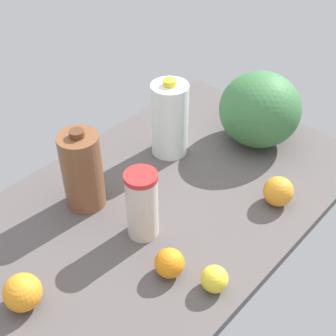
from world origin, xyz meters
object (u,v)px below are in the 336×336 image
at_px(orange_by_jug, 278,191).
at_px(orange_near_front, 23,292).
at_px(chocolate_milk_jug, 82,171).
at_px(watermelon, 260,110).
at_px(tumbler_cup, 142,205).
at_px(orange_far_back, 169,263).
at_px(milk_jug, 170,119).
at_px(lemon_beside_bowl, 214,279).

relative_size(orange_by_jug, orange_near_front, 0.97).
xyz_separation_m(chocolate_milk_jug, orange_near_front, (0.32, 0.16, -0.07)).
bearing_deg(watermelon, tumbler_cup, 1.03).
bearing_deg(orange_far_back, orange_near_front, -33.09).
relative_size(watermelon, milk_jug, 1.01).
xyz_separation_m(tumbler_cup, orange_by_jug, (-0.34, 0.21, -0.06)).
relative_size(tumbler_cup, orange_near_front, 2.27).
height_order(tumbler_cup, orange_near_front, tumbler_cup).
height_order(tumbler_cup, orange_by_jug, tumbler_cup).
bearing_deg(orange_by_jug, lemon_beside_bowl, 7.37).
distance_m(orange_by_jug, orange_near_front, 0.73).
distance_m(tumbler_cup, orange_far_back, 0.17).
distance_m(tumbler_cup, orange_near_front, 0.35).
bearing_deg(milk_jug, tumbler_cup, 30.62).
bearing_deg(chocolate_milk_jug, orange_near_front, 26.50).
distance_m(chocolate_milk_jug, lemon_beside_bowl, 0.47).
bearing_deg(milk_jug, orange_near_front, 12.35).
height_order(orange_by_jug, orange_near_front, orange_near_front).
height_order(chocolate_milk_jug, orange_near_front, chocolate_milk_jug).
relative_size(orange_by_jug, lemon_beside_bowl, 1.30).
relative_size(tumbler_cup, orange_far_back, 2.72).
relative_size(milk_jug, orange_by_jug, 3.02).
relative_size(chocolate_milk_jug, orange_far_back, 3.36).
relative_size(orange_by_jug, orange_far_back, 1.17).
relative_size(chocolate_milk_jug, watermelon, 0.94).
height_order(watermelon, orange_near_front, watermelon).
relative_size(watermelon, orange_near_front, 2.98).
xyz_separation_m(orange_by_jug, orange_far_back, (0.40, -0.06, -0.01)).
height_order(tumbler_cup, orange_far_back, tumbler_cup).
distance_m(lemon_beside_bowl, orange_near_front, 0.44).
bearing_deg(orange_by_jug, orange_near_front, -20.15).
distance_m(orange_by_jug, lemon_beside_bowl, 0.36).
relative_size(tumbler_cup, orange_by_jug, 2.33).
xyz_separation_m(lemon_beside_bowl, orange_near_front, (0.33, -0.30, 0.01)).
bearing_deg(tumbler_cup, lemon_beside_bowl, 85.86).
bearing_deg(chocolate_milk_jug, orange_far_back, 84.81).
distance_m(chocolate_milk_jug, milk_jug, 0.35).
bearing_deg(watermelon, chocolate_milk_jug, -18.39).
bearing_deg(chocolate_milk_jug, milk_jug, 177.65).
distance_m(watermelon, orange_by_jug, 0.32).
distance_m(milk_jug, orange_far_back, 0.51).
xyz_separation_m(orange_by_jug, orange_near_front, (0.69, -0.25, 0.00)).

